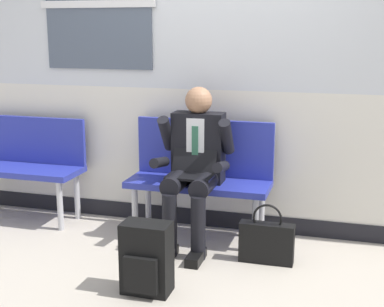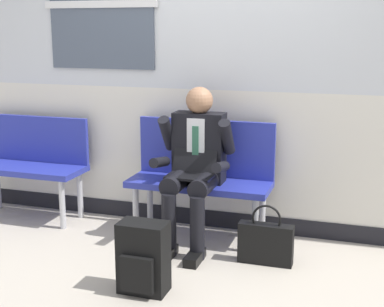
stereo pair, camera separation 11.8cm
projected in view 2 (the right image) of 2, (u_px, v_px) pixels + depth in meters
name	position (u px, v px, depth m)	size (l,w,h in m)	color
ground_plane	(191.00, 248.00, 4.24)	(18.00, 18.00, 0.00)	#B2A899
station_wall	(212.00, 48.00, 4.44)	(5.97, 0.17, 3.03)	silver
bench_with_person	(202.00, 171.00, 4.40)	(1.14, 0.42, 0.95)	#28339E
bench_empty	(31.00, 159.00, 4.88)	(1.03, 0.42, 0.90)	#28339E
person_seated	(194.00, 163.00, 4.19)	(0.57, 0.70, 1.23)	black
backpack	(143.00, 258.00, 3.50)	(0.31, 0.23, 0.47)	black
handbag	(266.00, 242.00, 3.94)	(0.39, 0.10, 0.44)	black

